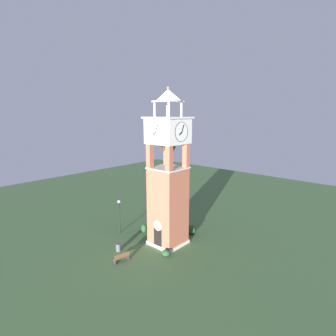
% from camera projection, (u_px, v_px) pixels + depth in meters
% --- Properties ---
extents(ground, '(80.00, 80.00, 0.00)m').
position_uv_depth(ground, '(168.00, 243.00, 30.22)').
color(ground, '#476B3D').
extents(clock_tower, '(3.82, 3.82, 16.64)m').
position_uv_depth(clock_tower, '(168.00, 182.00, 28.86)').
color(clock_tower, '#AD5B42').
rests_on(clock_tower, ground).
extents(park_bench, '(0.74, 1.66, 0.95)m').
position_uv_depth(park_bench, '(122.00, 257.00, 26.30)').
color(park_bench, brown).
rests_on(park_bench, ground).
extents(lamp_post, '(0.36, 0.36, 4.08)m').
position_uv_depth(lamp_post, '(119.00, 210.00, 32.31)').
color(lamp_post, black).
rests_on(lamp_post, ground).
extents(trash_bin, '(0.52, 0.52, 0.80)m').
position_uv_depth(trash_bin, '(118.00, 247.00, 28.43)').
color(trash_bin, '#4C4C51').
rests_on(trash_bin, ground).
extents(shrub_near_entry, '(0.70, 0.70, 1.04)m').
position_uv_depth(shrub_near_entry, '(144.00, 228.00, 32.80)').
color(shrub_near_entry, '#234C28').
rests_on(shrub_near_entry, ground).
extents(shrub_left_of_tower, '(1.28, 1.28, 1.03)m').
position_uv_depth(shrub_left_of_tower, '(190.00, 230.00, 32.49)').
color(shrub_left_of_tower, '#234C28').
rests_on(shrub_left_of_tower, ground).
extents(shrub_behind_bench, '(0.86, 0.86, 0.64)m').
position_uv_depth(shrub_behind_bench, '(166.00, 253.00, 27.46)').
color(shrub_behind_bench, '#234C28').
rests_on(shrub_behind_bench, ground).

